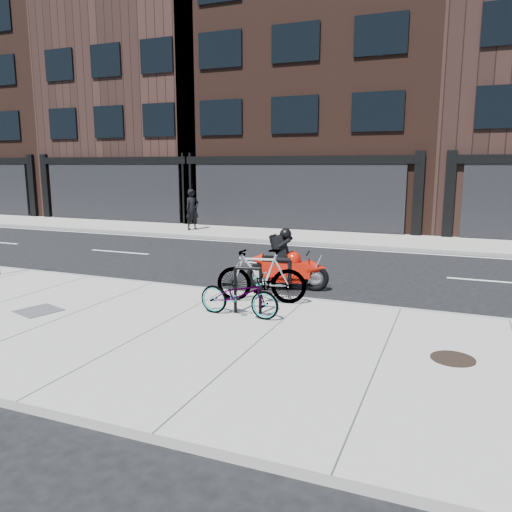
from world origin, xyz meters
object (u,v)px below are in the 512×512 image
at_px(pedestrian, 192,209).
at_px(manhole_cover, 453,359).
at_px(bike_rack, 248,286).
at_px(bicycle_front, 239,294).
at_px(bicycle_rear, 261,276).
at_px(utility_grate, 39,311).
at_px(motorcycle, 291,265).

distance_m(pedestrian, manhole_cover, 16.42).
height_order(bike_rack, manhole_cover, bike_rack).
bearing_deg(bike_rack, manhole_cover, -15.04).
xyz_separation_m(bike_rack, manhole_cover, (3.82, -1.03, -0.55)).
bearing_deg(manhole_cover, bicycle_front, 168.59).
height_order(bike_rack, bicycle_rear, bicycle_rear).
xyz_separation_m(bicycle_front, utility_grate, (-3.89, -1.21, -0.43)).
height_order(bicycle_front, utility_grate, bicycle_front).
height_order(pedestrian, utility_grate, pedestrian).
bearing_deg(utility_grate, pedestrian, 105.26).
relative_size(bike_rack, bicycle_rear, 0.49).
distance_m(bike_rack, bicycle_rear, 0.86).
bearing_deg(bicycle_front, motorcycle, -0.63).
relative_size(bike_rack, pedestrian, 0.51).
distance_m(bicycle_rear, utility_grate, 4.58).
bearing_deg(manhole_cover, motorcycle, 136.02).
xyz_separation_m(bicycle_front, bicycle_rear, (0.03, 1.09, 0.15)).
xyz_separation_m(bike_rack, bicycle_rear, (-0.06, 0.85, 0.03)).
relative_size(manhole_cover, utility_grate, 0.88).
bearing_deg(bicycle_front, bicycle_rear, 0.12).
height_order(bicycle_front, pedestrian, pedestrian).
bearing_deg(utility_grate, bicycle_front, 17.31).
bearing_deg(bicycle_rear, manhole_cover, 53.44).
xyz_separation_m(pedestrian, manhole_cover, (11.18, -12.00, -0.91)).
distance_m(bicycle_front, utility_grate, 4.10).
bearing_deg(pedestrian, bicycle_rear, -114.68).
bearing_deg(motorcycle, bike_rack, -100.44).
bearing_deg(pedestrian, utility_grate, -135.27).
relative_size(bicycle_rear, manhole_cover, 2.93).
bearing_deg(manhole_cover, bike_rack, 164.96).
relative_size(motorcycle, manhole_cover, 3.10).
bearing_deg(bike_rack, utility_grate, -159.96).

